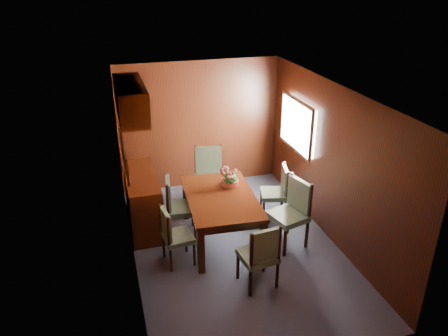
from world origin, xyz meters
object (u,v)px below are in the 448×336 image
object	(u,v)px
chair_left_near	(173,233)
chair_head	(261,253)
dining_table	(221,202)
flower_centerpiece	(230,176)
chair_right_near	(292,209)
sideboard	(143,201)

from	to	relation	value
chair_left_near	chair_head	size ratio (longest dim) A/B	0.92
dining_table	chair_head	bearing A→B (deg)	-77.85
chair_head	flower_centerpiece	size ratio (longest dim) A/B	3.21
chair_left_near	chair_right_near	xyz separation A→B (m)	(1.80, 0.00, 0.11)
sideboard	chair_left_near	distance (m)	1.18
flower_centerpiece	chair_head	bearing A→B (deg)	-91.80
chair_left_near	chair_right_near	size ratio (longest dim) A/B	0.82
chair_left_near	chair_head	xyz separation A→B (m)	(0.99, -0.83, 0.04)
dining_table	chair_head	world-z (taller)	chair_head
chair_left_near	flower_centerpiece	xyz separation A→B (m)	(1.04, 0.72, 0.41)
flower_centerpiece	chair_left_near	bearing A→B (deg)	-145.37
chair_right_near	sideboard	bearing A→B (deg)	45.64
chair_right_near	flower_centerpiece	world-z (taller)	chair_right_near
chair_left_near	chair_head	world-z (taller)	chair_head
dining_table	chair_left_near	world-z (taller)	chair_left_near
dining_table	chair_head	distance (m)	1.24
dining_table	flower_centerpiece	bearing A→B (deg)	57.07
chair_left_near	chair_head	bearing A→B (deg)	42.80
dining_table	chair_head	size ratio (longest dim) A/B	1.75
dining_table	chair_left_near	distance (m)	0.91
chair_right_near	chair_head	xyz separation A→B (m)	(-0.81, -0.83, -0.06)
dining_table	chair_left_near	size ratio (longest dim) A/B	1.90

